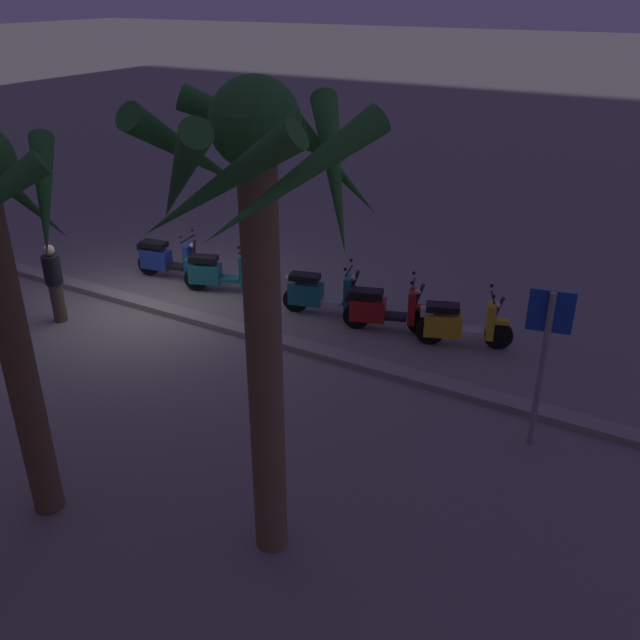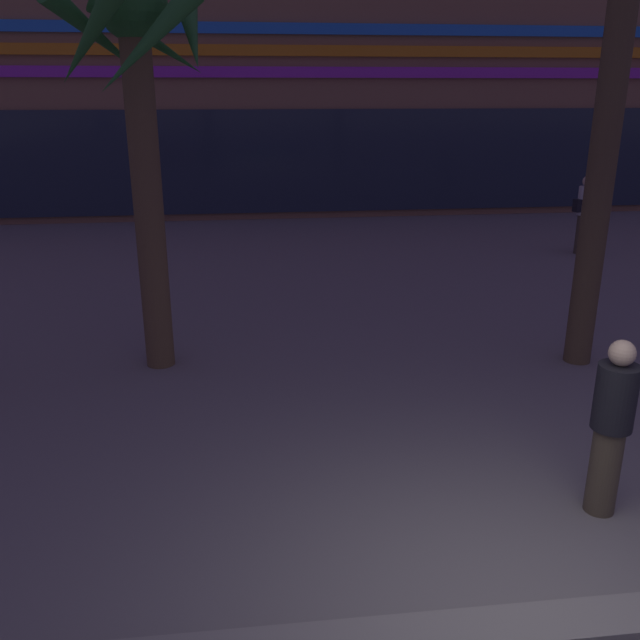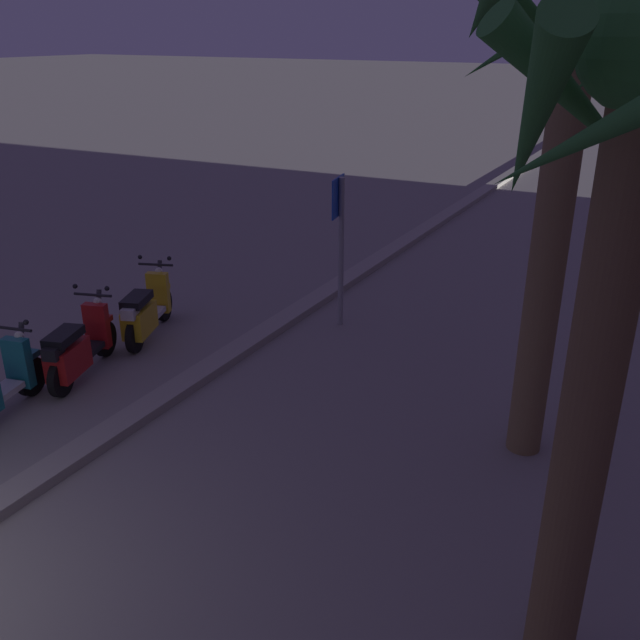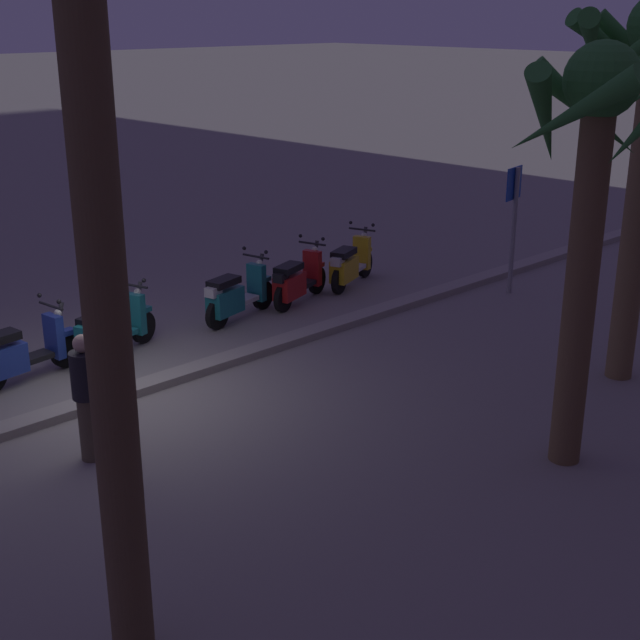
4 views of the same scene
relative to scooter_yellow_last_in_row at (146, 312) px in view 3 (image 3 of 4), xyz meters
The scene contains 5 objects.
scooter_yellow_last_in_row is the anchor object (origin of this frame).
scooter_red_tail_end 1.48m from the scooter_yellow_last_in_row, ahead, with size 1.70×0.80×1.17m.
crossing_sign 3.23m from the scooter_yellow_last_in_row, 130.01° to the left, with size 0.59×0.17×2.40m.
palm_tree_near_sign 6.86m from the scooter_yellow_last_in_row, 87.80° to the left, with size 2.51×2.53×5.34m.
palm_tree_by_mall_entrance 8.05m from the scooter_yellow_last_in_row, 65.73° to the left, with size 1.95×2.07×4.83m.
Camera 3 is at (1.25, 5.53, 4.47)m, focal length 38.83 mm.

